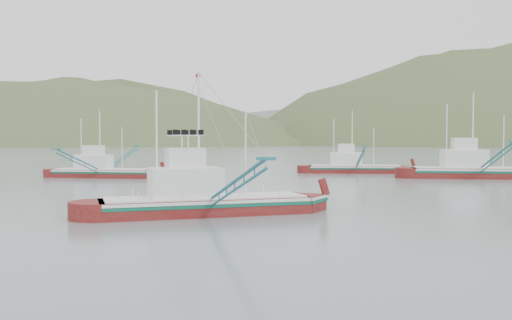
# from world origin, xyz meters

# --- Properties ---
(ground) EXTENTS (1200.00, 1200.00, 0.00)m
(ground) POSITION_xyz_m (0.00, 0.00, 0.00)
(ground) COLOR slate
(ground) RESTS_ON ground
(main_boat) EXTENTS (13.27, 22.35, 9.54)m
(main_boat) POSITION_xyz_m (-2.58, 0.17, 1.97)
(main_boat) COLOR #5D0F0E
(main_boat) RESTS_ON ground
(bg_boat_far) EXTENTS (12.64, 22.67, 9.17)m
(bg_boat_far) POSITION_xyz_m (8.96, 44.24, 1.26)
(bg_boat_far) COLOR #5D0F0E
(bg_boat_far) RESTS_ON ground
(bg_boat_left) EXTENTS (12.33, 22.07, 8.93)m
(bg_boat_left) POSITION_xyz_m (-21.89, 31.69, 1.23)
(bg_boat_left) COLOR #5D0F0E
(bg_boat_left) RESTS_ON ground
(bg_boat_right) EXTENTS (15.10, 27.32, 11.05)m
(bg_boat_right) POSITION_xyz_m (22.76, 35.69, 1.52)
(bg_boat_right) COLOR #5D0F0E
(bg_boat_right) RESTS_ON ground
(headland_left) EXTENTS (448.00, 308.00, 210.00)m
(headland_left) POSITION_xyz_m (-180.00, 360.00, 0.00)
(headland_left) COLOR #41542B
(headland_left) RESTS_ON ground
(ridge_distant) EXTENTS (960.00, 400.00, 240.00)m
(ridge_distant) POSITION_xyz_m (30.00, 560.00, 0.00)
(ridge_distant) COLOR slate
(ridge_distant) RESTS_ON ground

